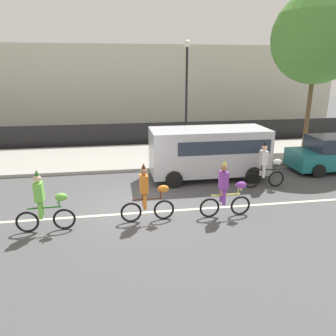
% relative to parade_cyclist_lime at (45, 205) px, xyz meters
% --- Properties ---
extents(ground_plane, '(80.00, 80.00, 0.00)m').
position_rel_parade_cyclist_lime_xyz_m(ground_plane, '(2.77, 1.30, -0.84)').
color(ground_plane, '#4C4C4F').
extents(road_centre_line, '(36.00, 0.14, 0.01)m').
position_rel_parade_cyclist_lime_xyz_m(road_centre_line, '(2.77, 0.80, -0.84)').
color(road_centre_line, beige).
rests_on(road_centre_line, ground).
extents(sidewalk_curb, '(60.00, 5.00, 0.15)m').
position_rel_parade_cyclist_lime_xyz_m(sidewalk_curb, '(2.77, 7.80, -0.77)').
color(sidewalk_curb, '#9E9B93').
rests_on(sidewalk_curb, ground).
extents(fence_line, '(40.00, 0.08, 1.40)m').
position_rel_parade_cyclist_lime_xyz_m(fence_line, '(2.77, 10.70, -0.14)').
color(fence_line, black).
rests_on(fence_line, ground).
extents(building_backdrop, '(28.00, 8.00, 6.23)m').
position_rel_parade_cyclist_lime_xyz_m(building_backdrop, '(5.39, 19.30, 2.28)').
color(building_backdrop, beige).
rests_on(building_backdrop, ground).
extents(parade_cyclist_lime, '(1.72, 0.50, 1.92)m').
position_rel_parade_cyclist_lime_xyz_m(parade_cyclist_lime, '(0.00, 0.00, 0.00)').
color(parade_cyclist_lime, black).
rests_on(parade_cyclist_lime, ground).
extents(parade_cyclist_orange, '(1.72, 0.50, 1.92)m').
position_rel_parade_cyclist_lime_xyz_m(parade_cyclist_orange, '(3.05, 0.18, 0.00)').
color(parade_cyclist_orange, black).
rests_on(parade_cyclist_orange, ground).
extents(parade_cyclist_purple, '(1.72, 0.50, 1.92)m').
position_rel_parade_cyclist_lime_xyz_m(parade_cyclist_purple, '(5.58, 0.12, 0.00)').
color(parade_cyclist_purple, black).
rests_on(parade_cyclist_purple, ground).
extents(parade_cyclist_zebra, '(1.72, 0.50, 1.92)m').
position_rel_parade_cyclist_lime_xyz_m(parade_cyclist_zebra, '(8.01, 2.45, 0.00)').
color(parade_cyclist_zebra, black).
rests_on(parade_cyclist_zebra, ground).
extents(parked_van_silver, '(5.00, 2.22, 2.18)m').
position_rel_parade_cyclist_lime_xyz_m(parked_van_silver, '(6.16, 4.00, 0.44)').
color(parked_van_silver, silver).
rests_on(parked_van_silver, ground).
extents(parked_car_teal, '(4.10, 1.92, 1.64)m').
position_rel_parade_cyclist_lime_xyz_m(parked_car_teal, '(12.17, 4.10, -0.06)').
color(parked_car_teal, '#1E727A').
rests_on(parked_car_teal, ground).
extents(street_lamp_post, '(0.36, 0.36, 5.86)m').
position_rel_parade_cyclist_lime_xyz_m(street_lamp_post, '(5.96, 8.10, 3.15)').
color(street_lamp_post, black).
rests_on(street_lamp_post, sidewalk_curb).
extents(street_tree_far_corner, '(4.77, 4.77, 8.39)m').
position_rel_parade_cyclist_lime_xyz_m(street_tree_far_corner, '(12.80, 7.57, 5.30)').
color(street_tree_far_corner, brown).
rests_on(street_tree_far_corner, sidewalk_curb).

